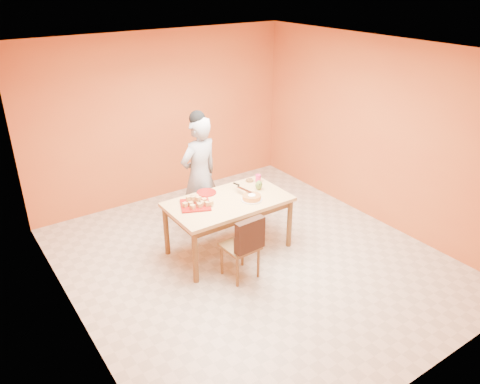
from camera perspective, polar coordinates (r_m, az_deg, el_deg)
floor at (r=6.30m, az=1.50°, el=-8.29°), size 5.00×5.00×0.00m
ceiling at (r=5.29m, az=1.84°, el=16.79°), size 5.00×5.00×0.00m
wall_back at (r=7.70m, az=-9.48°, el=8.95°), size 4.50×0.00×4.50m
wall_left at (r=4.81m, az=-20.61°, el=-2.84°), size 0.00×5.00×5.00m
wall_right at (r=7.14m, az=16.53°, el=6.92°), size 0.00×5.00×5.00m
dining_table at (r=6.18m, az=-1.42°, el=-1.79°), size 1.60×0.90×0.76m
dining_chair at (r=5.75m, az=0.11°, el=-6.48°), size 0.42×0.49×0.88m
pastry_pile at (r=5.99m, az=-5.48°, el=-1.03°), size 0.33×0.33×0.11m
person at (r=6.65m, az=-4.96°, el=2.03°), size 0.70×0.52×1.72m
pastry_platter at (r=6.02m, az=-5.46°, el=-1.59°), size 0.49×0.49×0.02m
red_dinner_plate at (r=6.35m, az=-4.11°, el=-0.06°), size 0.33×0.33×0.02m
white_cake_plate at (r=6.15m, az=1.43°, el=-0.92°), size 0.37×0.37×0.01m
sponge_cake at (r=6.13m, az=1.43°, el=-0.64°), size 0.29×0.29×0.06m
cake_server at (r=6.25m, az=0.54°, el=0.27°), size 0.10×0.28×0.01m
egg_ornament at (r=6.41m, az=2.31°, el=0.85°), size 0.12×0.10×0.13m
magenta_glass at (r=6.65m, az=2.22°, el=1.67°), size 0.09×0.09×0.11m
checker_tin at (r=6.68m, az=1.17°, el=1.42°), size 0.13×0.13×0.03m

